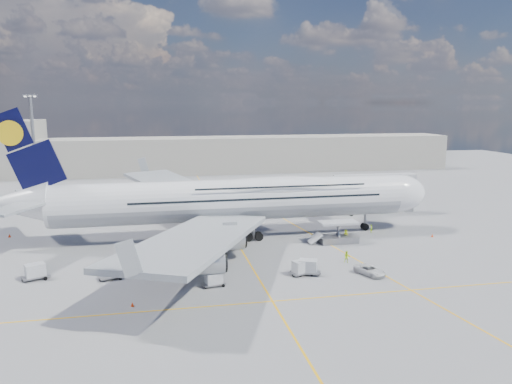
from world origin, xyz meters
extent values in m
plane|color=gray|center=(0.00, 0.00, 0.00)|extent=(300.00, 300.00, 0.00)
cube|color=#FFB70D|center=(0.00, 0.00, 0.01)|extent=(0.25, 220.00, 0.01)
cube|color=#FFB70D|center=(0.00, -20.00, 0.01)|extent=(120.00, 0.25, 0.01)
cube|color=#FFB70D|center=(14.00, 10.00, 0.01)|extent=(14.16, 99.06, 0.01)
cylinder|color=white|center=(0.00, 10.00, 6.80)|extent=(62.00, 7.20, 7.20)
cylinder|color=#9EA0A5|center=(0.00, 10.00, 6.65)|extent=(60.76, 7.13, 7.13)
ellipsoid|color=white|center=(8.00, 10.00, 8.78)|extent=(36.00, 6.84, 3.76)
ellipsoid|color=white|center=(31.00, 10.00, 6.80)|extent=(11.52, 7.20, 7.20)
ellipsoid|color=black|center=(34.24, 10.00, 7.40)|extent=(3.84, 4.16, 1.44)
cone|color=white|center=(-35.50, 10.00, 7.60)|extent=(10.00, 6.84, 6.84)
cube|color=black|center=(-33.50, 10.00, 16.40)|extent=(11.02, 0.46, 14.61)
cylinder|color=yellow|center=(-35.60, 10.00, 18.90)|extent=(4.00, 0.60, 4.00)
cube|color=#999EA3|center=(-8.00, 30.00, 5.60)|extent=(25.49, 39.15, 3.35)
cube|color=#999EA3|center=(-8.00, -10.00, 5.60)|extent=(25.49, 39.15, 3.35)
cylinder|color=#B7BABF|center=(-3.00, 22.50, 3.20)|extent=(5.20, 3.50, 3.50)
cylinder|color=#B7BABF|center=(-7.50, 33.00, 3.20)|extent=(5.20, 3.50, 3.50)
cylinder|color=#B7BABF|center=(-3.00, -2.50, 3.20)|extent=(5.20, 3.50, 3.50)
cylinder|color=#B7BABF|center=(-7.50, -13.00, 3.20)|extent=(5.20, 3.50, 3.50)
cylinder|color=gray|center=(25.00, 10.00, 2.20)|extent=(0.44, 0.44, 3.80)
cylinder|color=black|center=(25.00, 10.00, 0.65)|extent=(1.30, 0.90, 1.30)
cylinder|color=gray|center=(0.00, 10.00, 2.20)|extent=(0.56, 0.56, 3.80)
cylinder|color=black|center=(0.00, 13.20, 0.75)|extent=(1.50, 0.90, 1.50)
cube|color=#B7B7BC|center=(25.00, 18.60, 7.10)|extent=(3.00, 10.00, 2.60)
cube|color=#B7B7BC|center=(33.00, 23.60, 7.10)|extent=(18.00, 3.00, 2.60)
cylinder|color=gray|center=(27.00, 21.60, 3.55)|extent=(0.80, 0.80, 7.10)
cylinder|color=black|center=(27.00, 21.60, 0.45)|extent=(0.90, 0.80, 0.90)
cylinder|color=gray|center=(41.00, 23.60, 3.55)|extent=(1.00, 1.00, 7.10)
cube|color=gray|center=(41.00, 23.60, 0.40)|extent=(2.00, 2.00, 0.80)
cylinder|color=#B7B7BC|center=(25.00, 14.80, 7.10)|extent=(3.60, 3.60, 2.80)
cube|color=silver|center=(17.00, 2.90, 3.50)|extent=(6.50, 3.20, 0.35)
cube|color=gray|center=(17.00, 2.90, 0.55)|extent=(6.50, 3.20, 1.10)
cube|color=gray|center=(17.00, 2.90, 2.05)|extent=(0.22, 1.99, 3.00)
cylinder|color=black|center=(14.40, 1.70, 0.35)|extent=(0.70, 0.30, 0.70)
cube|color=silver|center=(12.80, 2.90, 1.00)|extent=(2.16, 2.60, 1.60)
cylinder|color=gray|center=(-40.00, 45.00, 12.50)|extent=(0.70, 0.70, 25.00)
cube|color=gray|center=(-40.00, 45.00, 25.20)|extent=(3.00, 0.40, 0.60)
cube|color=#B2AD9E|center=(0.00, 95.00, 6.00)|extent=(180.00, 16.00, 12.00)
cube|color=#193814|center=(40.00, 140.00, 4.00)|extent=(160.00, 6.00, 8.00)
cube|color=gray|center=(-19.72, -8.09, 0.37)|extent=(3.61, 2.82, 0.19)
cylinder|color=black|center=(-21.01, -8.73, 0.23)|extent=(0.47, 0.19, 0.47)
cylinder|color=black|center=(-18.44, -7.45, 0.23)|extent=(0.47, 0.19, 0.47)
cube|color=gray|center=(-12.88, -7.80, 0.37)|extent=(3.54, 2.80, 0.19)
cylinder|color=black|center=(-14.13, -8.42, 0.23)|extent=(0.46, 0.19, 0.46)
cylinder|color=black|center=(-11.62, -7.17, 0.23)|extent=(0.46, 0.19, 0.46)
cube|color=gray|center=(-6.32, -13.59, 0.33)|extent=(3.15, 2.17, 0.17)
cylinder|color=black|center=(-7.46, -14.16, 0.21)|extent=(0.42, 0.17, 0.42)
cylinder|color=black|center=(-5.17, -13.02, 0.21)|extent=(0.42, 0.17, 0.42)
cube|color=silver|center=(-6.32, -13.59, 1.10)|extent=(2.39, 1.90, 1.43)
cube|color=gray|center=(-29.73, -6.18, 0.40)|extent=(3.88, 3.10, 0.21)
cylinder|color=black|center=(-31.10, -6.86, 0.25)|extent=(0.50, 0.21, 0.50)
cylinder|color=black|center=(-28.36, -5.49, 0.25)|extent=(0.50, 0.21, 0.50)
cube|color=silver|center=(-29.73, -6.18, 1.32)|extent=(3.00, 2.61, 1.72)
cube|color=gray|center=(7.04, -11.71, 0.39)|extent=(3.80, 2.97, 0.20)
cylinder|color=black|center=(5.70, -12.38, 0.25)|extent=(0.49, 0.20, 0.49)
cylinder|color=black|center=(8.39, -11.03, 0.25)|extent=(0.49, 0.20, 0.49)
cube|color=silver|center=(7.04, -11.71, 1.29)|extent=(2.93, 2.51, 1.68)
cube|color=gray|center=(6.13, -11.64, 0.37)|extent=(3.60, 2.74, 0.19)
cylinder|color=black|center=(4.85, -12.28, 0.24)|extent=(0.47, 0.19, 0.47)
cylinder|color=black|center=(7.41, -11.00, 0.24)|extent=(0.47, 0.19, 0.47)
cube|color=silver|center=(6.13, -11.64, 1.23)|extent=(2.77, 2.34, 1.60)
cube|color=white|center=(-12.91, -0.36, 0.76)|extent=(3.21, 1.88, 1.40)
cube|color=black|center=(-12.91, -0.36, 1.62)|extent=(1.28, 1.46, 0.54)
cylinder|color=black|center=(-13.99, -0.95, 0.35)|extent=(0.69, 0.27, 0.69)
cylinder|color=black|center=(-11.83, 0.24, 0.35)|extent=(0.69, 0.27, 0.69)
cube|color=gray|center=(-13.21, 30.49, 1.15)|extent=(7.44, 2.75, 2.29)
cube|color=white|center=(-14.01, 30.49, 3.32)|extent=(5.50, 2.86, 2.52)
cube|color=white|center=(-10.35, 30.49, 2.18)|extent=(2.06, 2.63, 1.83)
cube|color=black|center=(-9.55, 30.49, 2.40)|extent=(0.17, 2.29, 1.03)
cylinder|color=black|center=(-10.69, 29.17, 0.63)|extent=(1.26, 0.40, 1.26)
cylinder|color=black|center=(-15.73, 31.80, 0.63)|extent=(1.26, 0.40, 1.26)
cube|color=#F03E0C|center=(-14.01, 30.49, 2.52)|extent=(5.55, 2.92, 0.57)
cube|color=gray|center=(-10.42, 42.38, 1.01)|extent=(6.74, 3.02, 2.01)
cube|color=white|center=(-11.12, 42.38, 2.92)|extent=(5.05, 2.96, 2.22)
cube|color=white|center=(-7.90, 42.38, 1.91)|extent=(2.02, 2.48, 1.61)
cube|color=black|center=(-7.19, 42.38, 2.12)|extent=(0.34, 2.02, 0.91)
cylinder|color=black|center=(-8.20, 41.22, 0.55)|extent=(1.11, 0.35, 1.11)
cylinder|color=black|center=(-12.63, 43.54, 0.55)|extent=(1.11, 0.35, 1.11)
imported|color=silver|center=(15.50, -13.57, 0.66)|extent=(3.92, 5.23, 1.32)
imported|color=#AFF319|center=(25.37, 7.82, 0.75)|extent=(0.63, 0.65, 1.51)
imported|color=#D5FD1A|center=(14.34, -7.85, 0.90)|extent=(1.06, 0.95, 1.80)
imported|color=#95E718|center=(-14.98, -4.26, 0.95)|extent=(0.81, 1.20, 1.90)
imported|color=#E9FC1A|center=(18.76, 3.76, 0.97)|extent=(1.01, 1.12, 1.93)
imported|color=#C1F619|center=(-4.54, -4.39, 0.89)|extent=(1.18, 0.71, 1.78)
cone|color=#F03E0C|center=(34.74, 2.77, 0.29)|extent=(0.45, 0.45, 0.57)
cube|color=#F03E0C|center=(34.74, 2.77, 0.02)|extent=(0.39, 0.39, 0.03)
cone|color=#F03E0C|center=(-14.50, 26.35, 0.26)|extent=(0.41, 0.41, 0.53)
cube|color=#F03E0C|center=(-14.50, 26.35, 0.01)|extent=(0.36, 0.36, 0.03)
cone|color=#F03E0C|center=(-19.92, 29.42, 0.28)|extent=(0.44, 0.44, 0.56)
cube|color=#F03E0C|center=(-19.92, 29.42, 0.02)|extent=(0.38, 0.38, 0.03)
cone|color=#F03E0C|center=(-7.58, -0.14, 0.31)|extent=(0.49, 0.49, 0.62)
cube|color=#F03E0C|center=(-7.58, -0.14, 0.02)|extent=(0.42, 0.42, 0.03)
cone|color=#F03E0C|center=(-16.52, -18.22, 0.27)|extent=(0.42, 0.42, 0.54)
cube|color=#F03E0C|center=(-16.52, -18.22, 0.01)|extent=(0.37, 0.37, 0.03)
cone|color=#F03E0C|center=(-39.22, 17.72, 0.32)|extent=(0.50, 0.50, 0.64)
cube|color=#F03E0C|center=(-39.22, 17.72, 0.02)|extent=(0.43, 0.43, 0.03)
camera|label=1|loc=(-13.30, -75.35, 23.62)|focal=35.00mm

